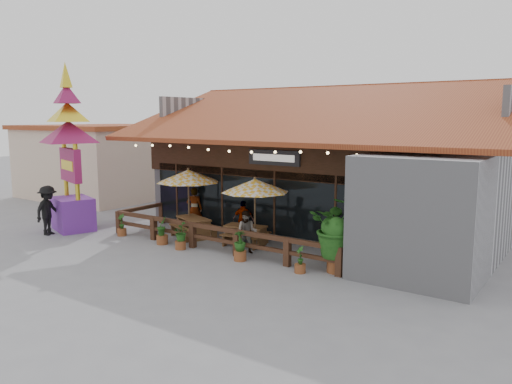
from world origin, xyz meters
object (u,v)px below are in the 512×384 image
Objects in this scene: picnic_table_left at (194,224)px; pedestrian at (48,210)px; umbrella_left at (188,176)px; picnic_table_right at (246,232)px; tropical_plant at (338,229)px; umbrella_right at (255,186)px; thai_sign_tower at (69,136)px.

pedestrian reaches higher than picnic_table_left.
umbrella_left is 1.80× the size of picnic_table_right.
picnic_table_left is at bearing -175.56° from picnic_table_right.
umbrella_left is 7.19m from tropical_plant.
umbrella_right reaches higher than picnic_table_right.
pedestrian is (-7.99, -3.01, -1.27)m from umbrella_right.
thai_sign_tower reaches higher than umbrella_left.
tropical_plant is (11.62, 1.04, -2.55)m from thai_sign_tower.
thai_sign_tower is 11.94m from tropical_plant.
tropical_plant is at bearing -7.63° from picnic_table_left.
picnic_table_right is at bearing 165.76° from tropical_plant.
thai_sign_tower is at bearing -155.24° from umbrella_left.
tropical_plant is at bearing 5.10° from thai_sign_tower.
thai_sign_tower is (-4.59, -2.12, 1.54)m from umbrella_left.
thai_sign_tower is at bearing -19.70° from pedestrian.
thai_sign_tower reaches higher than picnic_table_right.
picnic_table_left is 0.85× the size of tropical_plant.
thai_sign_tower reaches higher than tropical_plant.
picnic_table_right is 8.11m from pedestrian.
pedestrian reaches higher than picnic_table_right.
umbrella_left is 5.80m from pedestrian.
tropical_plant reaches higher than picnic_table_left.
umbrella_right is 1.09× the size of tropical_plant.
umbrella_right is at bearing -87.29° from pedestrian.
thai_sign_tower is (-4.99, -1.93, 3.38)m from picnic_table_left.
umbrella_right is at bearing -20.54° from picnic_table_right.
picnic_table_left reaches higher than picnic_table_right.
umbrella_left is at bearing 179.95° from picnic_table_right.
umbrella_right is 3.44m from picnic_table_left.
umbrella_right is 1.87m from picnic_table_right.
umbrella_right is 3.88m from tropical_plant.
umbrella_left is 3.37m from picnic_table_right.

